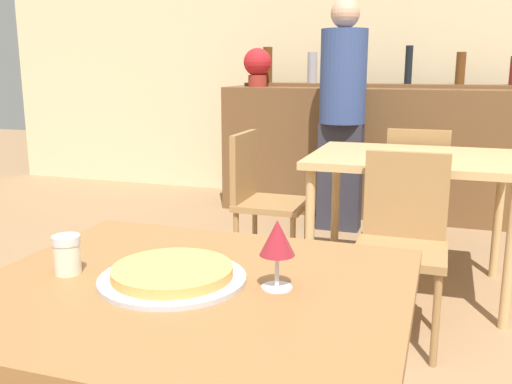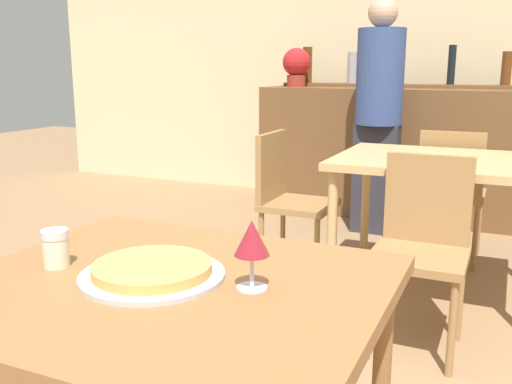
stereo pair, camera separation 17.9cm
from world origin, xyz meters
name	(u,v)px [view 1 (the left image)]	position (x,y,z in m)	size (l,w,h in m)	color
wall_back	(389,47)	(0.00, 4.22, 1.40)	(8.00, 0.05, 2.80)	beige
dining_table_near	(191,320)	(0.00, 0.00, 0.66)	(0.98, 0.86, 0.75)	brown
dining_table_far	(413,171)	(0.38, 2.04, 0.68)	(1.08, 0.84, 0.77)	tan
bar_counter	(378,152)	(0.00, 3.72, 0.53)	(2.60, 0.56, 1.06)	brown
bar_back_shelf	(379,79)	(-0.03, 3.86, 1.13)	(2.39, 0.24, 0.34)	brown
chair_far_side_front	(402,233)	(0.38, 1.44, 0.50)	(0.40, 0.40, 0.85)	olive
chair_far_side_back	(417,183)	(0.38, 2.63, 0.50)	(0.40, 0.40, 0.85)	olive
chair_far_side_left	(260,193)	(-0.49, 2.04, 0.50)	(0.40, 0.40, 0.85)	olive
pizza_tray	(172,275)	(-0.05, 0.01, 0.77)	(0.34, 0.34, 0.04)	#B7B7BC
cheese_shaker	(67,254)	(-0.31, -0.02, 0.80)	(0.07, 0.07, 0.09)	beige
person_standing	(342,108)	(-0.21, 3.14, 0.93)	(0.34, 0.34, 1.71)	#2D2D38
wine_glass	(277,240)	(0.19, 0.05, 0.86)	(0.08, 0.08, 0.16)	silver
potted_plant	(257,65)	(-1.05, 3.67, 1.24)	(0.24, 0.24, 0.33)	maroon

